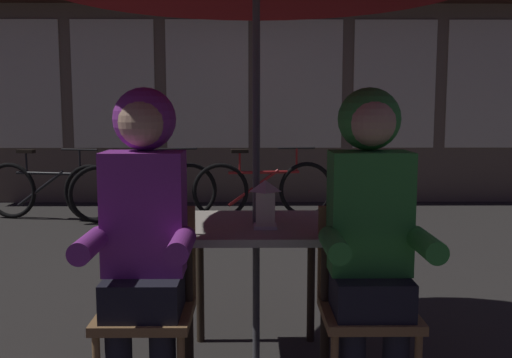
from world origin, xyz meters
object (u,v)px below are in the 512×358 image
object	(u,v)px
lantern	(265,203)
bicycle_third	(264,189)
person_right_hooded	(370,218)
chair_left	(148,296)
cafe_table	(256,243)
person_left_hooded	(144,219)
chair_right	(366,296)
bicycle_second	(144,191)
bicycle_nearest	(50,190)

from	to	relation	value
lantern	bicycle_third	distance (m)	4.09
person_right_hooded	chair_left	bearing A→B (deg)	176.61
cafe_table	person_left_hooded	distance (m)	0.67
cafe_table	bicycle_third	bearing A→B (deg)	88.12
cafe_table	bicycle_third	distance (m)	3.96
chair_left	person_left_hooded	distance (m)	0.36
lantern	chair_right	size ratio (longest dim) A/B	0.27
bicycle_second	chair_right	bearing A→B (deg)	-67.52
cafe_table	chair_right	size ratio (longest dim) A/B	0.85
chair_left	bicycle_third	xyz separation A→B (m)	(0.61, 4.32, -0.14)
lantern	person_right_hooded	bearing A→B (deg)	-35.85
person_left_hooded	person_right_hooded	distance (m)	0.96
chair_right	person_left_hooded	world-z (taller)	person_left_hooded
chair_left	chair_right	world-z (taller)	same
person_right_hooded	person_left_hooded	bearing A→B (deg)	180.00
chair_left	person_right_hooded	world-z (taller)	person_right_hooded
person_left_hooded	chair_right	bearing A→B (deg)	3.39
bicycle_third	person_left_hooded	bearing A→B (deg)	-97.93
cafe_table	bicycle_third	size ratio (longest dim) A/B	0.44
bicycle_nearest	bicycle_third	xyz separation A→B (m)	(2.47, 0.09, 0.00)
cafe_table	lantern	world-z (taller)	lantern
chair_left	bicycle_second	size ratio (longest dim) A/B	0.53
lantern	bicycle_nearest	bearing A→B (deg)	121.03
cafe_table	person_left_hooded	bearing A→B (deg)	-138.43
chair_right	bicycle_second	world-z (taller)	chair_right
person_right_hooded	bicycle_second	size ratio (longest dim) A/B	0.85
chair_left	bicycle_nearest	world-z (taller)	chair_left
person_left_hooded	bicycle_third	world-z (taller)	person_left_hooded
lantern	chair_right	distance (m)	0.63
bicycle_nearest	bicycle_third	bearing A→B (deg)	2.16
bicycle_nearest	bicycle_third	distance (m)	2.48
bicycle_nearest	lantern	bearing A→B (deg)	-58.97
cafe_table	chair_right	xyz separation A→B (m)	(0.48, -0.37, -0.15)
person_right_hooded	lantern	bearing A→B (deg)	144.15
cafe_table	chair_left	xyz separation A→B (m)	(-0.48, -0.37, -0.15)
lantern	chair_right	bearing A→B (deg)	-30.66
bicycle_third	bicycle_nearest	bearing A→B (deg)	-177.84
cafe_table	chair_right	world-z (taller)	chair_right
chair_right	person_right_hooded	world-z (taller)	person_right_hooded
lantern	person_left_hooded	distance (m)	0.61
cafe_table	person_right_hooded	world-z (taller)	person_right_hooded
chair_right	bicycle_third	world-z (taller)	chair_right
cafe_table	bicycle_nearest	world-z (taller)	bicycle_nearest
cafe_table	person_right_hooded	bearing A→B (deg)	-41.57
person_left_hooded	person_right_hooded	bearing A→B (deg)	0.00
bicycle_nearest	person_left_hooded	bearing A→B (deg)	-66.48
person_right_hooded	bicycle_third	bearing A→B (deg)	94.58
chair_left	bicycle_third	distance (m)	4.36
lantern	chair_left	world-z (taller)	lantern
cafe_table	person_left_hooded	size ratio (longest dim) A/B	0.53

